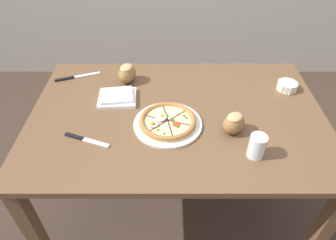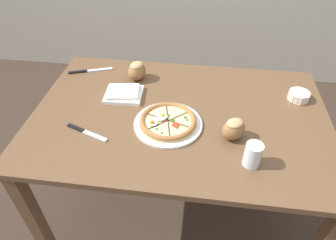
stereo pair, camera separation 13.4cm
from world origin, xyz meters
name	(u,v)px [view 1 (the left image)]	position (x,y,z in m)	size (l,w,h in m)	color
ground_plane	(175,205)	(0.00, 0.00, 0.00)	(12.00, 12.00, 0.00)	#3D2D23
dining_table	(177,128)	(0.00, 0.00, 0.67)	(1.40, 0.92, 0.77)	brown
pizza	(168,122)	(-0.05, -0.09, 0.79)	(0.31, 0.31, 0.05)	white
ramekin_bowl	(287,86)	(0.58, 0.19, 0.80)	(0.11, 0.11, 0.04)	silver
napkin_folded	(118,97)	(-0.30, 0.10, 0.79)	(0.19, 0.17, 0.04)	white
bread_piece_near	(234,123)	(0.24, -0.13, 0.82)	(0.13, 0.13, 0.10)	olive
bread_piece_mid	(127,73)	(-0.26, 0.27, 0.83)	(0.13, 0.14, 0.10)	olive
knife_main	(78,77)	(-0.55, 0.31, 0.78)	(0.24, 0.10, 0.01)	silver
knife_spare	(86,140)	(-0.40, -0.19, 0.78)	(0.21, 0.09, 0.01)	silver
water_glass	(257,147)	(0.31, -0.27, 0.82)	(0.07, 0.07, 0.10)	white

